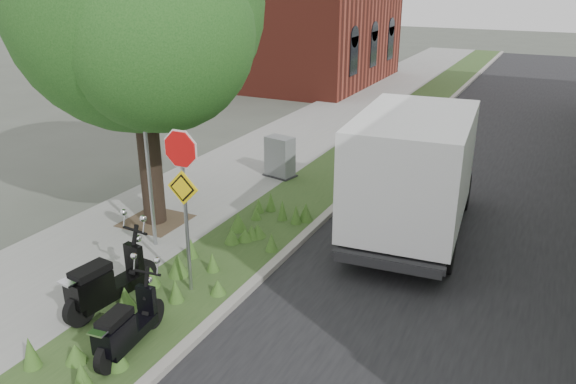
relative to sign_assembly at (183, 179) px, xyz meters
name	(u,v)px	position (x,y,z in m)	size (l,w,h in m)	color
ground	(239,331)	(1.40, -0.58, -2.33)	(120.00, 120.00, 0.00)	#4C5147
sidewalk_near	(282,145)	(-2.85, 9.42, -2.27)	(3.50, 60.00, 0.12)	gray
verge	(357,156)	(-0.10, 9.42, -2.27)	(2.00, 60.00, 0.12)	#314E21
kerb_near	(386,160)	(0.90, 9.42, -2.26)	(0.20, 60.00, 0.13)	#9E9991
road	(500,178)	(4.40, 9.42, -2.32)	(7.00, 60.00, 0.01)	black
street_tree_main	(136,17)	(-2.68, 2.28, 2.48)	(6.21, 5.54, 7.66)	black
bare_post	(147,157)	(-1.80, 1.22, -0.21)	(0.08, 0.08, 4.00)	#A5A8AD
bike_hoop	(90,285)	(-1.30, -1.18, -1.83)	(0.06, 0.78, 0.77)	#A5A8AD
sign_assembly	(183,179)	(0.00, 0.00, 0.00)	(0.94, 0.08, 3.22)	#A5A8AD
brick_building	(296,3)	(-8.10, 21.42, 1.88)	(9.40, 10.40, 8.30)	maroon
scooter_near	(102,288)	(-0.93, -1.27, -1.74)	(0.56, 2.00, 0.95)	black
scooter_far	(123,333)	(0.24, -2.04, -1.81)	(0.48, 1.73, 0.82)	black
box_truck	(415,167)	(2.99, 4.47, -0.69)	(2.63, 5.72, 2.51)	#262628
utility_cabinet	(280,158)	(-1.40, 6.41, -1.64)	(0.98, 0.75, 1.18)	#262628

